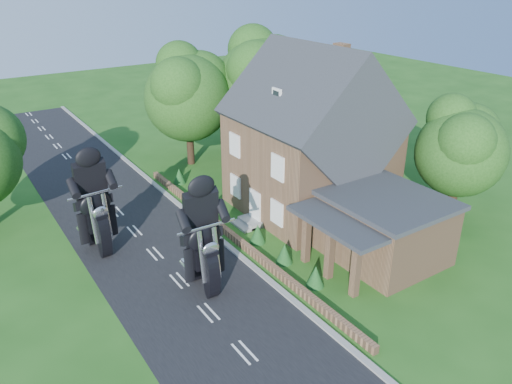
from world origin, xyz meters
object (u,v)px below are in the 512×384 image
garden_wall (233,236)px  motorcycle_follow (99,236)px  house (311,142)px  annex (382,227)px  motorcycle_lead (204,273)px

garden_wall → motorcycle_follow: motorcycle_follow is taller
house → annex: size_ratio=1.45×
house → motorcycle_lead: 11.19m
garden_wall → motorcycle_lead: size_ratio=11.53×
annex → motorcycle_lead: (-9.13, 2.55, -0.88)m
garden_wall → house: house is taller
garden_wall → motorcycle_follow: size_ratio=11.47×
house → motorcycle_follow: bearing=171.3°
annex → motorcycle_follow: annex is taller
house → annex: (-0.62, -6.80, -2.58)m
annex → motorcycle_lead: size_ratio=3.70×
motorcycle_lead → motorcycle_follow: bearing=-62.0°
motorcycle_lead → annex: bearing=166.3°
garden_wall → motorcycle_lead: (-3.56, -3.25, 0.69)m
annex → motorcycle_lead: bearing=164.4°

